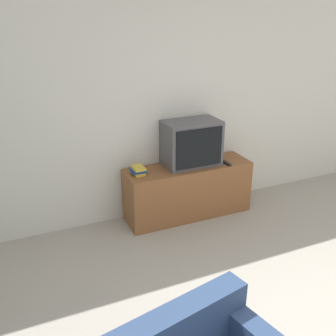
{
  "coord_description": "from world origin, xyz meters",
  "views": [
    {
      "loc": [
        -1.71,
        -1.04,
        2.37
      ],
      "look_at": [
        -0.21,
        2.39,
        0.82
      ],
      "focal_mm": 42.0,
      "sensor_mm": 36.0,
      "label": 1
    }
  ],
  "objects_px": {
    "television": "(192,143)",
    "book_stack": "(138,170)",
    "remote_on_stand": "(226,163)",
    "tv_stand": "(188,190)"
  },
  "relations": [
    {
      "from": "television",
      "to": "book_stack",
      "type": "xyz_separation_m",
      "value": [
        -0.67,
        -0.03,
        -0.22
      ]
    },
    {
      "from": "television",
      "to": "book_stack",
      "type": "distance_m",
      "value": 0.71
    },
    {
      "from": "book_stack",
      "to": "remote_on_stand",
      "type": "relative_size",
      "value": 1.17
    },
    {
      "from": "tv_stand",
      "to": "book_stack",
      "type": "distance_m",
      "value": 0.72
    },
    {
      "from": "television",
      "to": "remote_on_stand",
      "type": "bearing_deg",
      "value": -21.92
    },
    {
      "from": "tv_stand",
      "to": "remote_on_stand",
      "type": "distance_m",
      "value": 0.56
    },
    {
      "from": "television",
      "to": "remote_on_stand",
      "type": "relative_size",
      "value": 3.98
    },
    {
      "from": "tv_stand",
      "to": "television",
      "type": "xyz_separation_m",
      "value": [
        0.05,
        0.03,
        0.58
      ]
    },
    {
      "from": "tv_stand",
      "to": "book_stack",
      "type": "relative_size",
      "value": 7.93
    },
    {
      "from": "tv_stand",
      "to": "television",
      "type": "relative_size",
      "value": 2.34
    }
  ]
}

